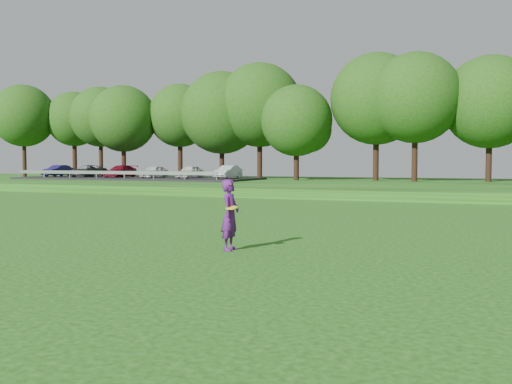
% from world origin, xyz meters
% --- Properties ---
extents(ground, '(140.00, 140.00, 0.00)m').
position_xyz_m(ground, '(0.00, 0.00, 0.00)').
color(ground, '#16400C').
rests_on(ground, ground).
extents(berm, '(130.00, 30.00, 0.60)m').
position_xyz_m(berm, '(0.00, 34.00, 0.30)').
color(berm, '#16400C').
rests_on(berm, ground).
extents(walking_path, '(130.00, 1.60, 0.04)m').
position_xyz_m(walking_path, '(0.00, 20.00, 0.02)').
color(walking_path, gray).
rests_on(walking_path, ground).
extents(treeline, '(104.00, 7.00, 15.00)m').
position_xyz_m(treeline, '(0.00, 38.00, 8.10)').
color(treeline, '#1C400E').
rests_on(treeline, berm).
extents(parking_lot, '(24.00, 9.00, 1.38)m').
position_xyz_m(parking_lot, '(-24.36, 32.82, 1.06)').
color(parking_lot, black).
rests_on(parking_lot, berm).
extents(woman, '(0.54, 0.71, 1.83)m').
position_xyz_m(woman, '(2.64, -0.79, 0.92)').
color(woman, '#5A1870').
rests_on(woman, ground).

